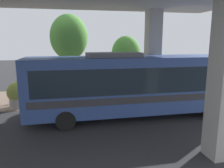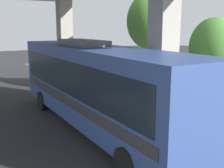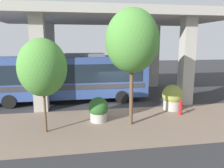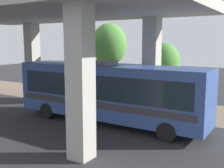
{
  "view_description": "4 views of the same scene",
  "coord_description": "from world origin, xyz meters",
  "px_view_note": "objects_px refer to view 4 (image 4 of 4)",
  "views": [
    {
      "loc": [
        14.32,
        -0.35,
        4.42
      ],
      "look_at": [
        1.6,
        2.27,
        1.84
      ],
      "focal_mm": 35.0,
      "sensor_mm": 36.0,
      "label": 1
    },
    {
      "loc": [
        7.9,
        13.82,
        4.39
      ],
      "look_at": [
        1.25,
        2.58,
        1.7
      ],
      "focal_mm": 45.0,
      "sensor_mm": 36.0,
      "label": 2
    },
    {
      "loc": [
        -14.57,
        2.87,
        4.61
      ],
      "look_at": [
        1.3,
        0.22,
        1.54
      ],
      "focal_mm": 35.0,
      "sensor_mm": 36.0,
      "label": 3
    },
    {
      "loc": [
        16.41,
        12.4,
        4.89
      ],
      "look_at": [
        0.82,
        2.59,
        2.13
      ],
      "focal_mm": 45.0,
      "sensor_mm": 36.0,
      "label": 4
    }
  ],
  "objects_px": {
    "fire_hydrant": "(69,93)",
    "street_tree_near": "(109,45)",
    "bus": "(108,90)",
    "planter_middle": "(59,90)",
    "street_tree_far": "(164,62)",
    "planter_front": "(123,96)"
  },
  "relations": [
    {
      "from": "fire_hydrant",
      "to": "planter_middle",
      "type": "bearing_deg",
      "value": 1.51
    },
    {
      "from": "planter_front",
      "to": "planter_middle",
      "type": "relative_size",
      "value": 0.83
    },
    {
      "from": "planter_front",
      "to": "street_tree_near",
      "type": "bearing_deg",
      "value": -114.05
    },
    {
      "from": "fire_hydrant",
      "to": "bus",
      "type": "bearing_deg",
      "value": 57.14
    },
    {
      "from": "bus",
      "to": "planter_middle",
      "type": "bearing_deg",
      "value": -115.54
    },
    {
      "from": "fire_hydrant",
      "to": "street_tree_near",
      "type": "height_order",
      "value": "street_tree_near"
    },
    {
      "from": "bus",
      "to": "street_tree_near",
      "type": "relative_size",
      "value": 1.87
    },
    {
      "from": "street_tree_near",
      "to": "planter_middle",
      "type": "bearing_deg",
      "value": -57.37
    },
    {
      "from": "planter_middle",
      "to": "street_tree_far",
      "type": "relative_size",
      "value": 0.37
    },
    {
      "from": "fire_hydrant",
      "to": "street_tree_far",
      "type": "height_order",
      "value": "street_tree_far"
    },
    {
      "from": "street_tree_near",
      "to": "fire_hydrant",
      "type": "bearing_deg",
      "value": -73.52
    },
    {
      "from": "fire_hydrant",
      "to": "planter_front",
      "type": "bearing_deg",
      "value": 92.81
    },
    {
      "from": "planter_front",
      "to": "bus",
      "type": "bearing_deg",
      "value": 19.88
    },
    {
      "from": "planter_middle",
      "to": "street_tree_near",
      "type": "xyz_separation_m",
      "value": [
        -2.25,
        3.52,
        3.8
      ]
    },
    {
      "from": "fire_hydrant",
      "to": "street_tree_near",
      "type": "distance_m",
      "value": 5.58
    },
    {
      "from": "bus",
      "to": "street_tree_near",
      "type": "xyz_separation_m",
      "value": [
        -5.61,
        -3.51,
        2.63
      ]
    },
    {
      "from": "street_tree_near",
      "to": "planter_front",
      "type": "bearing_deg",
      "value": 65.95
    },
    {
      "from": "planter_front",
      "to": "street_tree_near",
      "type": "xyz_separation_m",
      "value": [
        -0.79,
        -1.77,
        3.95
      ]
    },
    {
      "from": "bus",
      "to": "street_tree_near",
      "type": "bearing_deg",
      "value": -147.96
    },
    {
      "from": "bus",
      "to": "fire_hydrant",
      "type": "xyz_separation_m",
      "value": [
        -4.56,
        -7.06,
        -1.54
      ]
    },
    {
      "from": "bus",
      "to": "street_tree_near",
      "type": "height_order",
      "value": "street_tree_near"
    },
    {
      "from": "fire_hydrant",
      "to": "planter_front",
      "type": "xyz_separation_m",
      "value": [
        -0.26,
        5.31,
        0.23
      ]
    }
  ]
}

